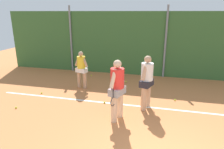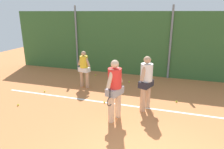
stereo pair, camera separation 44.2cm
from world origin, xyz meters
name	(u,v)px [view 1 (the left image)]	position (x,y,z in m)	size (l,w,h in m)	color
ground_plane	(163,124)	(0.00, 2.06, 0.00)	(27.46, 27.46, 0.00)	#C67542
hedge_fence_backdrop	(165,45)	(0.00, 6.99, 1.64)	(17.57, 0.25, 3.29)	#386633
fence_post_left	(71,39)	(-5.07, 6.82, 1.79)	(0.10, 0.10, 3.58)	gray
fence_post_center	(165,43)	(0.00, 6.82, 1.79)	(0.10, 0.10, 3.58)	gray
court_baseline_paint	(163,109)	(0.00, 3.07, 0.00)	(12.84, 0.10, 0.01)	white
player_foreground_near	(117,87)	(-1.42, 2.01, 1.08)	(0.49, 0.85, 1.92)	beige
player_midcourt	(147,80)	(-0.61, 3.00, 1.05)	(0.48, 0.83, 1.88)	tan
player_backcourt_far	(81,68)	(-3.52, 4.37, 0.92)	(0.67, 0.39, 1.64)	tan
tennis_ball_0	(42,93)	(-4.89, 3.29, 0.03)	(0.07, 0.07, 0.07)	#CCDB33
tennis_ball_1	(126,82)	(-1.73, 5.52, 0.03)	(0.07, 0.07, 0.07)	#CCDB33
tennis_ball_2	(104,102)	(-2.11, 3.03, 0.03)	(0.07, 0.07, 0.07)	#CCDB33
tennis_ball_3	(91,75)	(-3.68, 6.06, 0.03)	(0.07, 0.07, 0.07)	#CCDB33
tennis_ball_6	(16,108)	(-5.02, 1.88, 0.03)	(0.07, 0.07, 0.07)	#CCDB33
tennis_ball_7	(175,100)	(0.45, 3.88, 0.03)	(0.07, 0.07, 0.07)	#CCDB33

